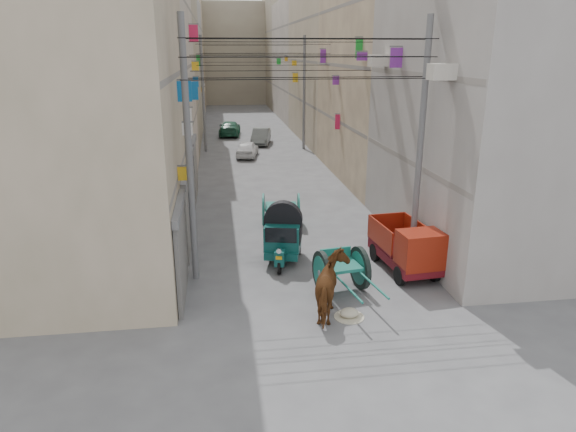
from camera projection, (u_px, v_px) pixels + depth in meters
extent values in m
plane|color=#4C4C4F|center=(353.00, 382.00, 11.31)|extent=(140.00, 140.00, 0.00)
cube|color=tan|center=(42.00, 67.00, 15.81)|extent=(8.00, 10.00, 13.00)
cube|color=slate|center=(177.00, 168.00, 17.33)|extent=(0.25, 9.80, 0.18)
cube|color=slate|center=(171.00, 76.00, 16.41)|extent=(0.25, 9.80, 0.18)
cube|color=#B9AC9F|center=(111.00, 70.00, 26.33)|extent=(8.00, 12.00, 12.00)
cube|color=slate|center=(191.00, 124.00, 27.70)|extent=(0.25, 11.76, 0.18)
cube|color=slate|center=(188.00, 66.00, 26.78)|extent=(0.25, 11.76, 0.18)
cube|color=slate|center=(184.00, 4.00, 25.85)|extent=(0.25, 11.76, 0.18)
cube|color=gray|center=(143.00, 50.00, 38.28)|extent=(8.00, 14.00, 14.00)
cube|color=slate|center=(198.00, 101.00, 39.95)|extent=(0.25, 13.72, 0.18)
cube|color=slate|center=(196.00, 61.00, 39.03)|extent=(0.25, 13.72, 0.18)
cube|color=slate|center=(194.00, 19.00, 38.11)|extent=(0.25, 13.72, 0.18)
cube|color=#99948F|center=(162.00, 62.00, 51.81)|extent=(8.00, 14.00, 11.80)
cube|color=slate|center=(202.00, 89.00, 53.15)|extent=(0.25, 13.72, 0.18)
cube|color=slate|center=(200.00, 58.00, 52.23)|extent=(0.25, 13.72, 0.18)
cube|color=slate|center=(199.00, 27.00, 51.30)|extent=(0.25, 13.72, 0.18)
cube|color=#C9B28B|center=(171.00, 52.00, 63.80)|extent=(8.00, 12.00, 13.50)
cube|color=slate|center=(204.00, 82.00, 65.40)|extent=(0.25, 11.76, 0.18)
cube|color=slate|center=(203.00, 57.00, 64.48)|extent=(0.25, 11.76, 0.18)
cube|color=slate|center=(202.00, 32.00, 63.56)|extent=(0.25, 11.76, 0.18)
cube|color=#99948F|center=(524.00, 65.00, 17.90)|extent=(8.00, 10.00, 13.00)
cube|color=slate|center=(411.00, 161.00, 18.41)|extent=(0.25, 9.80, 0.18)
cube|color=slate|center=(417.00, 74.00, 17.48)|extent=(0.25, 9.80, 0.18)
cube|color=#C9B28B|center=(410.00, 69.00, 28.42)|extent=(8.00, 12.00, 12.00)
cube|color=slate|center=(340.00, 121.00, 28.77)|extent=(0.25, 11.76, 0.18)
cube|color=slate|center=(342.00, 65.00, 27.85)|extent=(0.25, 11.76, 0.18)
cube|color=slate|center=(343.00, 6.00, 26.93)|extent=(0.25, 11.76, 0.18)
cube|color=tan|center=(351.00, 50.00, 40.36)|extent=(8.00, 14.00, 14.00)
cube|color=slate|center=(302.00, 100.00, 41.03)|extent=(0.25, 13.72, 0.18)
cube|color=slate|center=(302.00, 61.00, 40.10)|extent=(0.25, 13.72, 0.18)
cube|color=slate|center=(303.00, 20.00, 39.18)|extent=(0.25, 13.72, 0.18)
cube|color=#B9AC9F|center=(317.00, 61.00, 53.90)|extent=(8.00, 14.00, 11.80)
cube|color=slate|center=(281.00, 88.00, 54.22)|extent=(0.25, 13.72, 0.18)
cube|color=slate|center=(280.00, 58.00, 53.30)|extent=(0.25, 13.72, 0.18)
cube|color=slate|center=(280.00, 28.00, 52.38)|extent=(0.25, 13.72, 0.18)
cube|color=gray|center=(298.00, 52.00, 65.89)|extent=(8.00, 12.00, 13.50)
cube|color=slate|center=(268.00, 81.00, 66.48)|extent=(0.25, 11.76, 0.18)
cube|color=slate|center=(268.00, 57.00, 65.55)|extent=(0.25, 11.76, 0.18)
cube|color=slate|center=(268.00, 32.00, 64.63)|extent=(0.25, 11.76, 0.18)
cube|color=gray|center=(234.00, 54.00, 71.52)|extent=(22.00, 10.00, 13.00)
cube|color=#47474C|center=(181.00, 255.00, 14.93)|extent=(0.12, 3.00, 2.60)
cube|color=#5E5E61|center=(179.00, 207.00, 14.48)|extent=(0.18, 3.20, 0.25)
cube|color=#47474C|center=(188.00, 216.00, 18.41)|extent=(0.12, 3.00, 2.60)
cube|color=#5E5E61|center=(186.00, 177.00, 17.97)|extent=(0.18, 3.20, 0.25)
cube|color=#47474C|center=(192.00, 190.00, 21.90)|extent=(0.12, 3.00, 2.60)
cube|color=#5E5E61|center=(190.00, 156.00, 21.46)|extent=(0.18, 3.20, 0.25)
cube|color=#47474C|center=(195.00, 170.00, 25.48)|extent=(0.12, 3.00, 2.60)
cube|color=#5E5E61|center=(194.00, 141.00, 25.04)|extent=(0.18, 3.20, 0.25)
cube|color=yellow|center=(294.00, 63.00, 42.28)|extent=(0.38, 0.08, 0.41)
cube|color=silver|center=(203.00, 87.00, 48.91)|extent=(0.27, 0.08, 0.71)
cube|color=yellow|center=(185.00, 174.00, 15.85)|extent=(0.44, 0.08, 0.42)
cube|color=#0E5BA1|center=(193.00, 91.00, 24.12)|extent=(0.45, 0.08, 0.84)
cube|color=green|center=(279.00, 61.00, 52.29)|extent=(0.41, 0.08, 0.59)
cube|color=silver|center=(187.00, 129.00, 18.71)|extent=(0.38, 0.08, 0.44)
cube|color=yellow|center=(295.00, 78.00, 41.93)|extent=(0.43, 0.08, 0.72)
cube|color=orange|center=(286.00, 59.00, 47.23)|extent=(0.28, 0.08, 0.44)
cube|color=#CF1B48|center=(194.00, 33.00, 27.26)|extent=(0.48, 0.08, 0.84)
cube|color=orange|center=(203.00, 90.00, 45.57)|extent=(0.31, 0.08, 0.44)
cube|color=purple|center=(336.00, 80.00, 28.07)|extent=(0.35, 0.08, 0.45)
cube|color=purple|center=(323.00, 56.00, 31.12)|extent=(0.34, 0.08, 0.79)
cube|color=silver|center=(188.00, 115.00, 20.76)|extent=(0.28, 0.08, 0.52)
cube|color=green|center=(198.00, 61.00, 36.80)|extent=(0.28, 0.08, 0.74)
cube|color=#CF1B48|center=(337.00, 122.00, 28.27)|extent=(0.26, 0.08, 0.80)
cube|color=silver|center=(397.00, 59.00, 18.58)|extent=(0.34, 0.08, 0.55)
cube|color=#0E5BA1|center=(184.00, 91.00, 17.14)|extent=(0.47, 0.08, 0.67)
cube|color=yellow|center=(195.00, 66.00, 28.87)|extent=(0.40, 0.08, 0.47)
cube|color=#0E5BA1|center=(196.00, 82.00, 29.62)|extent=(0.32, 0.08, 0.55)
cube|color=purple|center=(362.00, 56.00, 22.69)|extent=(0.47, 0.08, 0.35)
cube|color=green|center=(359.00, 48.00, 23.38)|extent=(0.32, 0.08, 0.89)
cube|color=purple|center=(396.00, 58.00, 18.49)|extent=(0.44, 0.08, 0.69)
cube|color=silver|center=(175.00, 188.00, 15.52)|extent=(0.10, 3.20, 0.80)
cube|color=purple|center=(189.00, 140.00, 24.00)|extent=(0.10, 3.20, 0.80)
cube|color=yellow|center=(197.00, 111.00, 35.31)|extent=(0.10, 3.20, 0.80)
cube|color=silver|center=(201.00, 96.00, 46.62)|extent=(0.10, 3.20, 0.80)
cube|color=#1B21BF|center=(431.00, 180.00, 16.57)|extent=(0.10, 3.20, 0.80)
cube|color=yellow|center=(358.00, 136.00, 25.06)|extent=(0.10, 3.20, 0.80)
cube|color=green|center=(313.00, 109.00, 36.37)|extent=(0.10, 3.20, 0.80)
cube|color=#1B21BF|center=(289.00, 95.00, 47.68)|extent=(0.10, 3.20, 0.80)
cube|color=#BDB6A9|center=(442.00, 72.00, 14.53)|extent=(0.70, 0.55, 0.45)
cube|color=#BDB6A9|center=(378.00, 61.00, 20.13)|extent=(0.70, 0.55, 0.45)
cylinder|color=#5E5E61|center=(189.00, 155.00, 15.27)|extent=(0.20, 0.20, 8.00)
cylinder|color=#5E5E61|center=(420.00, 149.00, 16.21)|extent=(0.20, 0.20, 8.00)
cylinder|color=#5E5E61|center=(203.00, 95.00, 36.00)|extent=(0.20, 0.20, 8.00)
cylinder|color=#5E5E61|center=(304.00, 94.00, 36.94)|extent=(0.20, 0.20, 8.00)
cylinder|color=black|center=(312.00, 79.00, 14.59)|extent=(7.40, 0.02, 0.02)
cylinder|color=black|center=(312.00, 57.00, 14.40)|extent=(7.40, 0.02, 0.02)
cylinder|color=black|center=(312.00, 38.00, 14.25)|extent=(7.40, 0.02, 0.02)
cylinder|color=black|center=(306.00, 77.00, 15.53)|extent=(7.40, 0.02, 0.02)
cylinder|color=black|center=(306.00, 57.00, 15.35)|extent=(7.40, 0.02, 0.02)
cylinder|color=black|center=(306.00, 39.00, 15.19)|extent=(7.40, 0.02, 0.02)
cylinder|color=black|center=(283.00, 71.00, 20.72)|extent=(7.40, 0.02, 0.02)
cylinder|color=black|center=(283.00, 55.00, 20.53)|extent=(7.40, 0.02, 0.02)
cylinder|color=black|center=(283.00, 42.00, 20.38)|extent=(7.40, 0.02, 0.02)
cylinder|color=black|center=(264.00, 65.00, 28.26)|extent=(7.40, 0.02, 0.02)
cylinder|color=black|center=(264.00, 54.00, 28.07)|extent=(7.40, 0.02, 0.02)
cylinder|color=black|center=(264.00, 44.00, 27.92)|extent=(7.40, 0.02, 0.02)
cylinder|color=black|center=(254.00, 62.00, 35.80)|extent=(7.40, 0.02, 0.02)
cylinder|color=black|center=(253.00, 53.00, 35.61)|extent=(7.40, 0.02, 0.02)
cylinder|color=black|center=(253.00, 46.00, 35.46)|extent=(7.40, 0.02, 0.02)
cylinder|color=black|center=(280.00, 267.00, 16.73)|extent=(0.22, 0.52, 0.51)
cylinder|color=black|center=(271.00, 247.00, 18.41)|extent=(0.22, 0.52, 0.51)
cylinder|color=black|center=(299.00, 248.00, 18.32)|extent=(0.22, 0.52, 0.51)
cube|color=#0B403C|center=(283.00, 248.00, 17.79)|extent=(1.51, 1.94, 0.25)
cube|color=#0B403C|center=(280.00, 258.00, 16.68)|extent=(0.40, 0.47, 0.50)
cylinder|color=silver|center=(279.00, 251.00, 16.39)|extent=(0.17, 0.08, 0.16)
cube|color=#CA8D0B|center=(279.00, 258.00, 16.44)|extent=(0.20, 0.07, 0.11)
cube|color=#0B403C|center=(283.00, 234.00, 17.68)|extent=(1.51, 1.78, 0.86)
cube|color=black|center=(281.00, 235.00, 16.86)|extent=(1.03, 0.29, 0.50)
cube|color=black|center=(266.00, 231.00, 17.70)|extent=(0.29, 1.07, 0.59)
cube|color=black|center=(301.00, 232.00, 17.60)|extent=(0.29, 1.07, 0.59)
cube|color=silver|center=(281.00, 255.00, 17.04)|extent=(1.12, 0.31, 0.05)
cylinder|color=black|center=(322.00, 273.00, 15.27)|extent=(0.37, 1.34, 1.33)
cylinder|color=#166054|center=(322.00, 273.00, 15.27)|extent=(0.34, 1.05, 1.04)
cylinder|color=#5E5E61|center=(322.00, 273.00, 15.27)|extent=(0.24, 0.20, 0.17)
cylinder|color=black|center=(360.00, 268.00, 15.63)|extent=(0.37, 1.34, 1.33)
cylinder|color=#166054|center=(360.00, 268.00, 15.63)|extent=(0.34, 1.05, 1.04)
cylinder|color=#5E5E61|center=(360.00, 268.00, 15.63)|extent=(0.24, 0.20, 0.17)
cylinder|color=#5E5E61|center=(341.00, 270.00, 15.45)|extent=(1.28, 0.29, 0.08)
cube|color=#166054|center=(341.00, 265.00, 15.40)|extent=(1.16, 1.20, 0.10)
cube|color=#166054|center=(335.00, 253.00, 15.77)|extent=(1.00, 0.24, 0.33)
cylinder|color=#166054|center=(346.00, 285.00, 14.24)|extent=(0.44, 2.17, 0.07)
cylinder|color=#166054|center=(370.00, 282.00, 14.46)|extent=(0.44, 2.17, 0.07)
cylinder|color=black|center=(400.00, 276.00, 15.94)|extent=(0.22, 0.61, 0.60)
cylinder|color=black|center=(375.00, 252.00, 17.80)|extent=(0.22, 0.61, 0.60)
cylinder|color=black|center=(434.00, 272.00, 16.20)|extent=(0.22, 0.61, 0.60)
cylinder|color=black|center=(406.00, 249.00, 18.06)|extent=(0.22, 0.61, 0.60)
cube|color=#550C13|center=(404.00, 256.00, 16.94)|extent=(1.60, 3.12, 0.32)
cube|color=maroon|center=(420.00, 250.00, 15.77)|extent=(1.41, 1.08, 1.14)
cube|color=black|center=(427.00, 252.00, 15.34)|extent=(1.19, 0.17, 0.50)
cube|color=#550C13|center=(398.00, 244.00, 17.33)|extent=(1.55, 2.13, 0.11)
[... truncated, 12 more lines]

